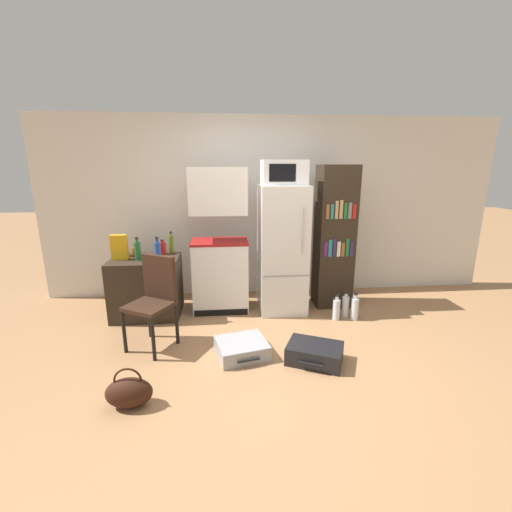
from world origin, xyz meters
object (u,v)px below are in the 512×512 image
Objects in this scene: kitchen_hutch at (220,247)px; bottle_ketchup_red at (163,248)px; bottle_green_tall at (138,250)px; cereal_box at (119,247)px; chair at (155,294)px; bookshelf at (334,237)px; bottle_clear_short at (123,249)px; microwave at (284,173)px; handbag at (129,392)px; water_bottle_middle at (336,309)px; bottle_blue_soda at (158,252)px; water_bottle_back at (345,306)px; side_table at (147,286)px; suitcase_large_flat at (315,353)px; bottle_olive_oil at (171,244)px; refrigerator at (282,249)px; suitcase_small_flat at (242,348)px; bottle_amber_beer at (135,251)px; water_bottle_front at (355,308)px.

bottle_ketchup_red is at bearing 172.38° from kitchen_hutch.
cereal_box reaches higher than bottle_green_tall.
bookshelf is at bearing 52.61° from chair.
microwave is at bearing -3.20° from bottle_clear_short.
microwave reaches higher than bottle_clear_short.
bottle_clear_short is (-1.99, 0.11, -0.92)m from microwave.
water_bottle_middle is (2.09, 1.38, 0.01)m from handbag.
cereal_box is (-0.22, 0.04, 0.03)m from bottle_green_tall.
microwave reaches higher than bottle_blue_soda.
bottle_green_tall reaches higher than water_bottle_back.
bottle_green_tall is at bearing -124.20° from side_table.
bottle_clear_short is 2.63m from suitcase_large_flat.
handbag is at bearing -74.20° from cereal_box.
bottle_olive_oil is at bearing 159.96° from suitcase_large_flat.
refrigerator is at bearing -3.16° from bottle_clear_short.
water_bottle_middle is at bearing 85.89° from suitcase_large_flat.
bottle_ketchup_red is 0.31× the size of suitcase_large_flat.
microwave is 2.09m from suitcase_small_flat.
bottle_green_tall is at bearing -176.82° from microwave.
kitchen_hutch is 0.73m from bottle_ketchup_red.
bottle_amber_beer is at bearing -167.80° from bottle_ketchup_red.
microwave is at bearing 58.82° from chair.
bottle_clear_short is at bearing 176.84° from refrigerator.
bookshelf is 2.68m from cereal_box.
bottle_green_tall is 0.83m from chair.
side_table is 1.03m from kitchen_hutch.
kitchen_hutch is 1.05m from bottle_amber_beer.
bottle_blue_soda is 0.48m from bottle_olive_oil.
bookshelf is 0.89m from water_bottle_back.
microwave is at bearing -8.79° from bottle_olive_oil.
water_bottle_middle is (1.19, 0.72, 0.06)m from suitcase_small_flat.
water_bottle_front reaches higher than suitcase_large_flat.
handbag reaches higher than suitcase_small_flat.
chair is 2.13m from water_bottle_middle.
bookshelf is 0.93m from water_bottle_middle.
bookshelf is at bearing 0.11° from bottle_amber_beer.
cereal_box reaches higher than bottle_olive_oil.
handbag is (0.27, -1.69, -0.72)m from bottle_green_tall.
bottle_green_tall is 1.74m from suitcase_small_flat.
bookshelf is (0.70, 0.10, 0.12)m from refrigerator.
microwave reaches higher than side_table.
kitchen_hutch is at bearing -1.48° from bottle_amber_beer.
bottle_amber_beer is 0.49m from bottle_blue_soda.
refrigerator is at bearing -171.79° from bookshelf.
water_bottle_front is 0.22m from water_bottle_middle.
microwave is at bearing -3.03° from bottle_amber_beer.
cereal_box reaches higher than side_table.
cereal_box is at bearing -174.08° from kitchen_hutch.
kitchen_hutch is 12.86× the size of bottle_amber_beer.
bottle_blue_soda is at bearing 175.64° from water_bottle_front.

